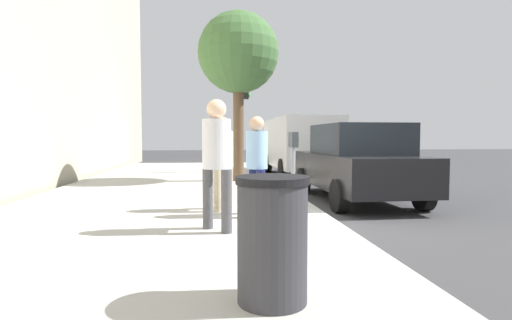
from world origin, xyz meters
TOP-DOWN VIEW (x-y plane):
  - ground_plane at (0.00, 0.00)m, footprint 80.00×80.00m
  - sidewalk_slab at (0.00, 3.00)m, footprint 28.00×6.00m
  - parking_meter at (-0.36, 0.58)m, footprint 0.36×0.12m
  - pedestrian_at_meter at (-0.47, 1.22)m, footprint 0.50×0.36m
  - pedestrian_bystander at (-1.50, 1.91)m, footprint 0.46×0.41m
  - parking_officer at (0.10, 1.77)m, footprint 0.45×0.37m
  - parked_sedan_near at (1.76, -1.35)m, footprint 4.43×2.02m
  - parked_van_far at (7.75, -1.35)m, footprint 5.20×2.13m
  - street_tree at (5.03, 1.15)m, footprint 2.44×2.44m
  - traffic_signal at (7.97, 0.77)m, footprint 0.24×0.44m
  - trash_bin at (-4.01, 1.51)m, footprint 0.59×0.59m

SIDE VIEW (x-z plane):
  - ground_plane at x=0.00m, z-range 0.00..0.00m
  - sidewalk_slab at x=0.00m, z-range 0.00..0.15m
  - trash_bin at x=-4.01m, z-range 0.15..1.16m
  - parked_sedan_near at x=1.76m, z-range 0.01..1.78m
  - pedestrian_at_meter at x=-0.47m, z-range 0.28..1.95m
  - parking_officer at x=0.10m, z-range 0.29..1.97m
  - parking_meter at x=-0.36m, z-range 0.46..1.87m
  - pedestrian_bystander at x=-1.50m, z-range 0.33..2.18m
  - parked_van_far at x=7.75m, z-range 0.17..2.35m
  - traffic_signal at x=7.97m, z-range 0.78..4.38m
  - street_tree at x=5.03m, z-range 1.43..6.52m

